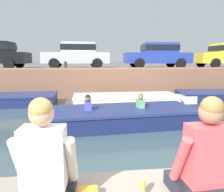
{
  "coord_description": "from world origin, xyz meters",
  "views": [
    {
      "loc": [
        -0.82,
        -2.3,
        2.1
      ],
      "look_at": [
        -0.21,
        3.43,
        1.14
      ],
      "focal_mm": 35.0,
      "sensor_mm": 36.0,
      "label": 1
    }
  ],
  "objects": [
    {
      "name": "far_wall_coping",
      "position": [
        0.0,
        9.93,
        1.63
      ],
      "size": [
        60.0,
        0.24,
        0.08
      ],
      "primitive_type": "cube",
      "color": "#9F6C52",
      "rests_on": "far_quay_wall"
    },
    {
      "name": "boat_moored_central_white",
      "position": [
        1.16,
        7.95,
        0.22
      ],
      "size": [
        5.9,
        1.74,
        0.44
      ],
      "color": "white",
      "rests_on": "ground"
    },
    {
      "name": "person_seated_left",
      "position": [
        -1.2,
        -0.51,
        1.21
      ],
      "size": [
        0.55,
        0.54,
        0.97
      ],
      "color": "#282833",
      "rests_on": "near_quay"
    },
    {
      "name": "backpack_on_ledge",
      "position": [
        0.23,
        -0.58,
        1.01
      ],
      "size": [
        0.28,
        0.24,
        0.41
      ],
      "color": "black",
      "rests_on": "near_quay"
    },
    {
      "name": "mooring_bollard_mid",
      "position": [
        -2.08,
        10.06,
        1.83
      ],
      "size": [
        0.15,
        0.15,
        0.45
      ],
      "color": "#2D2B28",
      "rests_on": "far_quay_wall"
    },
    {
      "name": "far_quay_wall",
      "position": [
        0.0,
        12.81,
        0.8
      ],
      "size": [
        60.0,
        6.0,
        1.59
      ],
      "primitive_type": "cube",
      "color": "brown",
      "rests_on": "ground"
    },
    {
      "name": "ground_plane",
      "position": [
        0.0,
        4.9,
        0.0
      ],
      "size": [
        400.0,
        400.0,
        0.0
      ],
      "primitive_type": "plane",
      "color": "#3D5156"
    },
    {
      "name": "bottle_drink",
      "position": [
        -0.35,
        -0.5,
        0.94
      ],
      "size": [
        0.06,
        0.06,
        0.2
      ],
      "color": "#CCC64C",
      "rests_on": "near_quay"
    },
    {
      "name": "motorboat_passing",
      "position": [
        0.35,
        4.52,
        0.28
      ],
      "size": [
        6.08,
        2.29,
        1.04
      ],
      "color": "navy",
      "rests_on": "ground"
    },
    {
      "name": "person_seated_right",
      "position": [
        0.17,
        -0.6,
        1.21
      ],
      "size": [
        0.55,
        0.55,
        0.97
      ],
      "color": "#282833",
      "rests_on": "near_quay"
    },
    {
      "name": "car_centre_blue",
      "position": [
        3.51,
        11.26,
        2.44
      ],
      "size": [
        4.08,
        2.14,
        1.54
      ],
      "color": "#233893",
      "rests_on": "far_quay_wall"
    },
    {
      "name": "car_left_inner_silver",
      "position": [
        -1.51,
        11.27,
        2.44
      ],
      "size": [
        3.98,
        2.05,
        1.54
      ],
      "color": "#B7BABC",
      "rests_on": "far_quay_wall"
    }
  ]
}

